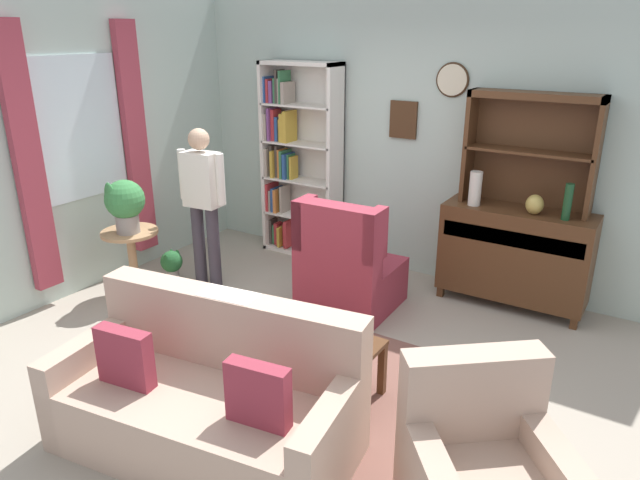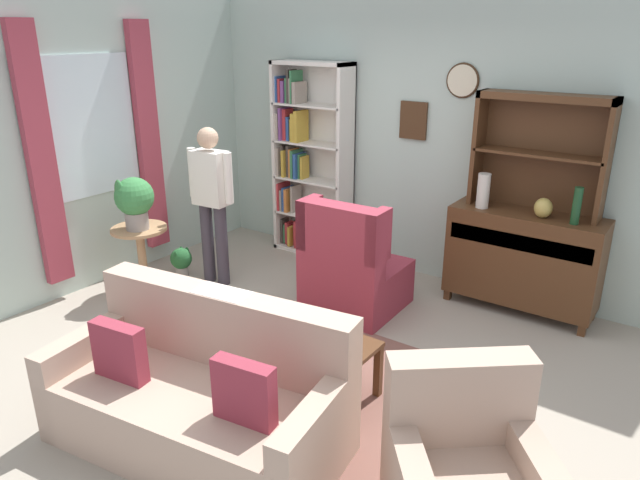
% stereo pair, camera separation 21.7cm
% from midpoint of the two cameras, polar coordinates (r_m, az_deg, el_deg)
% --- Properties ---
extents(ground_plane, '(5.40, 4.60, 0.02)m').
position_cam_midpoint_polar(ground_plane, '(4.59, -1.13, -11.80)').
color(ground_plane, '#9E9384').
extents(wall_back, '(5.00, 0.09, 2.80)m').
position_cam_midpoint_polar(wall_back, '(5.83, 11.48, 9.78)').
color(wall_back, '#ADC1B7').
rests_on(wall_back, ground_plane).
extents(wall_left, '(0.16, 4.20, 2.80)m').
position_cam_midpoint_polar(wall_left, '(5.86, -21.60, 8.78)').
color(wall_left, '#ADC1B7').
rests_on(wall_left, ground_plane).
extents(area_rug, '(2.56, 1.99, 0.01)m').
position_cam_midpoint_polar(area_rug, '(4.28, -1.37, -14.20)').
color(area_rug, brown).
rests_on(area_rug, ground_plane).
extents(bookshelf, '(0.90, 0.30, 2.10)m').
position_cam_midpoint_polar(bookshelf, '(6.38, -0.40, 7.83)').
color(bookshelf, silver).
rests_on(bookshelf, ground_plane).
extents(sideboard, '(1.30, 0.45, 0.92)m').
position_cam_midpoint_polar(sideboard, '(5.47, 20.48, -1.60)').
color(sideboard, '#4C2D19').
rests_on(sideboard, ground_plane).
extents(sideboard_hutch, '(1.10, 0.26, 1.00)m').
position_cam_midpoint_polar(sideboard_hutch, '(5.30, 22.21, 9.39)').
color(sideboard_hutch, '#4C2D19').
rests_on(sideboard_hutch, sideboard).
extents(vase_tall, '(0.11, 0.11, 0.31)m').
position_cam_midpoint_polar(vase_tall, '(5.32, 16.96, 4.67)').
color(vase_tall, beige).
rests_on(vase_tall, sideboard).
extents(vase_round, '(0.15, 0.15, 0.17)m').
position_cam_midpoint_polar(vase_round, '(5.22, 22.30, 2.94)').
color(vase_round, tan).
rests_on(vase_round, sideboard).
extents(bottle_wine, '(0.07, 0.07, 0.31)m').
position_cam_midpoint_polar(bottle_wine, '(5.13, 25.14, 3.06)').
color(bottle_wine, '#194223').
rests_on(bottle_wine, sideboard).
extents(couch_floral, '(1.90, 1.10, 0.90)m').
position_cam_midpoint_polar(couch_floral, '(3.69, -9.98, -15.05)').
color(couch_floral, tan).
rests_on(couch_floral, ground_plane).
extents(wingback_chair, '(0.80, 0.82, 1.05)m').
position_cam_midpoint_polar(wingback_chair, '(5.16, 4.37, -3.10)').
color(wingback_chair, maroon).
rests_on(wingback_chair, ground_plane).
extents(plant_stand, '(0.52, 0.52, 0.65)m').
position_cam_midpoint_polar(plant_stand, '(5.75, -16.18, -1.17)').
color(plant_stand, '#A87F56').
rests_on(plant_stand, ground_plane).
extents(potted_plant_large, '(0.36, 0.36, 0.49)m').
position_cam_midpoint_polar(potted_plant_large, '(5.54, -16.85, 3.83)').
color(potted_plant_large, gray).
rests_on(potted_plant_large, plant_stand).
extents(potted_plant_small, '(0.22, 0.22, 0.30)m').
position_cam_midpoint_polar(potted_plant_small, '(6.08, -12.53, -1.92)').
color(potted_plant_small, gray).
rests_on(potted_plant_small, ground_plane).
extents(person_reading, '(0.53, 0.23, 1.56)m').
position_cam_midpoint_polar(person_reading, '(5.63, -9.58, 4.36)').
color(person_reading, '#38333D').
rests_on(person_reading, ground_plane).
extents(coffee_table, '(0.80, 0.50, 0.42)m').
position_cam_midpoint_polar(coffee_table, '(4.03, 1.18, -10.67)').
color(coffee_table, '#4C2D19').
rests_on(coffee_table, ground_plane).
extents(book_stack, '(0.22, 0.15, 0.09)m').
position_cam_midpoint_polar(book_stack, '(3.86, 2.36, -10.22)').
color(book_stack, '#723F7F').
rests_on(book_stack, coffee_table).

